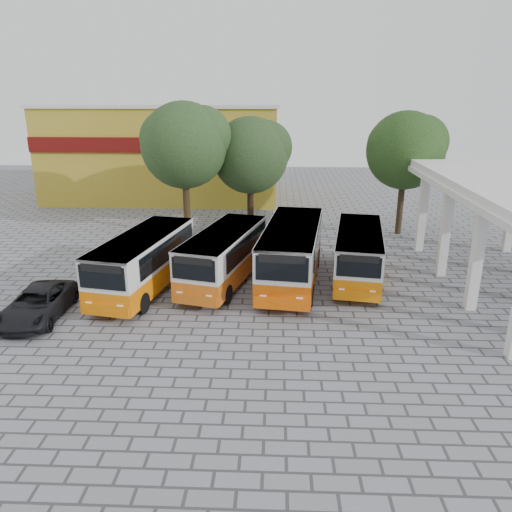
{
  "coord_description": "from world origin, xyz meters",
  "views": [
    {
      "loc": [
        -0.99,
        -19.24,
        9.45
      ],
      "look_at": [
        -1.96,
        4.45,
        1.5
      ],
      "focal_mm": 35.0,
      "sensor_mm": 36.0,
      "label": 1
    }
  ],
  "objects_px": {
    "bus_far_right": "(359,252)",
    "parked_car": "(38,304)",
    "bus_far_left": "(144,259)",
    "bus_centre_right": "(292,251)",
    "bus_centre_left": "(224,254)"
  },
  "relations": [
    {
      "from": "bus_centre_right",
      "to": "parked_car",
      "type": "height_order",
      "value": "bus_centre_right"
    },
    {
      "from": "bus_far_left",
      "to": "parked_car",
      "type": "bearing_deg",
      "value": -128.49
    },
    {
      "from": "bus_far_left",
      "to": "bus_centre_right",
      "type": "xyz_separation_m",
      "value": [
        7.21,
        1.23,
        0.14
      ]
    },
    {
      "from": "bus_centre_right",
      "to": "bus_far_right",
      "type": "distance_m",
      "value": 3.51
    },
    {
      "from": "bus_far_left",
      "to": "bus_far_right",
      "type": "relative_size",
      "value": 1.06
    },
    {
      "from": "bus_centre_left",
      "to": "bus_centre_right",
      "type": "xyz_separation_m",
      "value": [
        3.42,
        0.1,
        0.18
      ]
    },
    {
      "from": "bus_centre_left",
      "to": "bus_centre_right",
      "type": "height_order",
      "value": "bus_centre_right"
    },
    {
      "from": "bus_far_left",
      "to": "bus_far_right",
      "type": "distance_m",
      "value": 10.82
    },
    {
      "from": "bus_centre_right",
      "to": "parked_car",
      "type": "bearing_deg",
      "value": -150.25
    },
    {
      "from": "bus_far_left",
      "to": "bus_centre_left",
      "type": "bearing_deg",
      "value": 27.39
    },
    {
      "from": "parked_car",
      "to": "bus_far_right",
      "type": "bearing_deg",
      "value": 17.52
    },
    {
      "from": "bus_far_right",
      "to": "parked_car",
      "type": "bearing_deg",
      "value": -151.4
    },
    {
      "from": "bus_far_left",
      "to": "bus_centre_right",
      "type": "bearing_deg",
      "value": 20.55
    },
    {
      "from": "bus_centre_left",
      "to": "bus_far_right",
      "type": "xyz_separation_m",
      "value": [
        6.86,
        0.75,
        -0.05
      ]
    },
    {
      "from": "bus_far_left",
      "to": "bus_far_right",
      "type": "bearing_deg",
      "value": 20.87
    }
  ]
}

